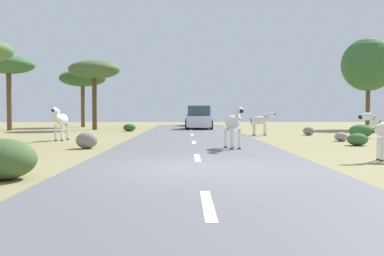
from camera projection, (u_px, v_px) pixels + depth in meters
The scene contains 20 objects.
ground_plane at pixel (195, 169), 9.94m from camera, with size 90.00×90.00×0.00m, color #8E8456.
road at pixel (199, 168), 9.94m from camera, with size 6.00×64.00×0.05m, color slate.
lane_markings at pixel (201, 173), 8.94m from camera, with size 0.16×56.00×0.01m.
zebra_0 at pixel (233, 123), 14.91m from camera, with size 0.64×1.60×1.52m.
zebra_2 at pixel (261, 121), 24.10m from camera, with size 1.50×0.50×1.41m.
zebra_3 at pixel (61, 120), 19.82m from camera, with size 0.55×1.72×1.62m.
car_0 at pixel (198, 117), 39.46m from camera, with size 2.24×4.45×1.74m.
car_1 at pixel (199, 118), 32.13m from camera, with size 2.13×4.40×1.74m.
tree_0 at pixel (368, 65), 33.00m from camera, with size 4.13×4.13×7.09m.
tree_2 at pixel (94, 70), 31.45m from camera, with size 3.75×3.75×5.13m.
tree_4 at pixel (9, 66), 30.30m from camera, with size 3.63×3.63×5.35m.
tree_5 at pixel (83, 79), 36.91m from camera, with size 3.98×3.98×4.94m.
bush_0 at pixel (372, 129), 27.28m from camera, with size 0.88×0.79×0.53m, color #4C7038.
bush_1 at pixel (129, 128), 29.15m from camera, with size 0.86×0.77×0.51m, color #2D5628.
bush_2 at pixel (2, 159), 8.42m from camera, with size 1.37×1.23×0.82m, color #425B2D.
bush_3 at pixel (361, 131), 21.82m from camera, with size 1.17×1.06×0.70m, color #386633.
bush_4 at pixel (358, 139), 16.92m from camera, with size 0.82×0.74×0.49m, color #386633.
rock_0 at pixel (341, 137), 19.37m from camera, with size 0.59×0.62×0.42m, color gray.
rock_1 at pixel (87, 140), 15.53m from camera, with size 0.79×0.72×0.60m, color gray.
rock_2 at pixel (309, 131), 24.29m from camera, with size 0.62×0.64×0.49m, color gray.
Camera 1 is at (-0.20, -9.90, 1.36)m, focal length 39.69 mm.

